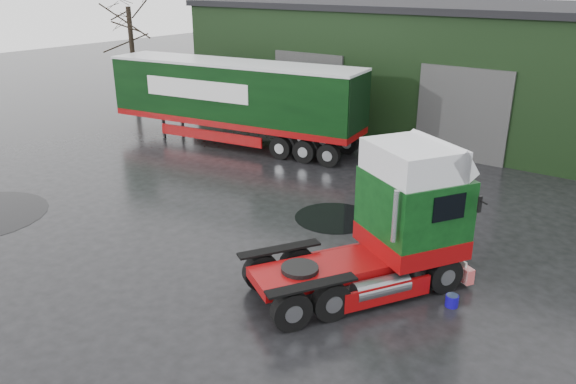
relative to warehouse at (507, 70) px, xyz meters
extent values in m
plane|color=black|center=(-2.00, -20.00, -3.16)|extent=(100.00, 100.00, 0.00)
cube|color=black|center=(0.00, 0.00, -0.16)|extent=(32.00, 12.00, 6.00)
cube|color=black|center=(0.00, 0.00, 2.99)|extent=(32.40, 12.40, 0.30)
cylinder|color=#10068C|center=(4.17, -17.65, -3.01)|extent=(0.38, 0.38, 0.30)
cylinder|color=black|center=(-0.98, -14.76, -3.15)|extent=(2.65, 2.65, 0.01)
camera|label=1|loc=(7.89, -29.56, 4.40)|focal=35.00mm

